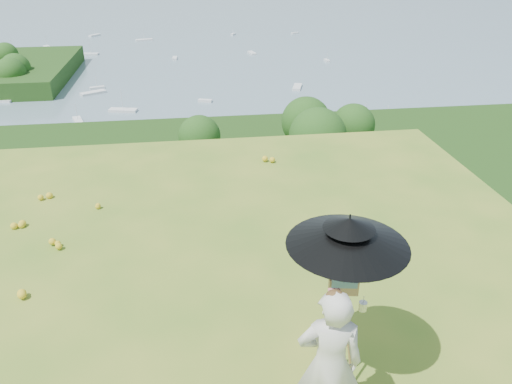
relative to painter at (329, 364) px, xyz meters
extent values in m
plane|color=#487722|center=(-2.14, 1.59, -0.89)|extent=(14.00, 14.00, 0.00)
cube|color=#1B370F|center=(-2.14, 36.59, -29.89)|extent=(140.00, 56.00, 22.00)
cube|color=#6F6559|center=(-2.14, 76.59, -36.89)|extent=(170.00, 28.00, 8.00)
plane|color=slate|center=(-2.14, 241.59, -34.89)|extent=(700.00, 700.00, 0.00)
imported|color=beige|center=(0.00, 0.00, 0.00)|extent=(0.71, 0.53, 1.77)
camera|label=1|loc=(-1.20, -3.45, 3.72)|focal=35.00mm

